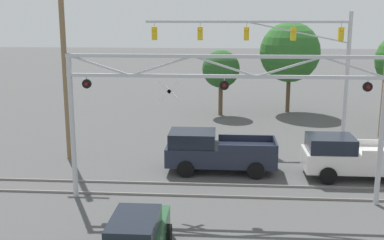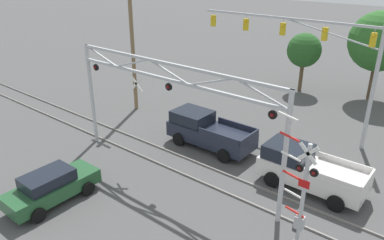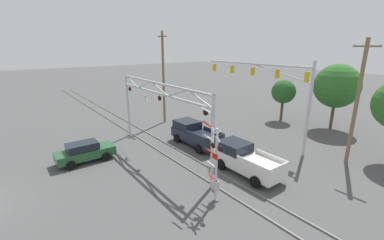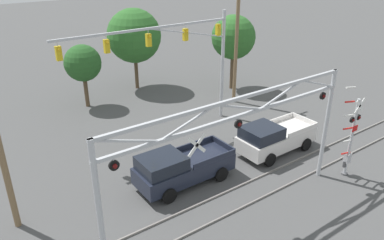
{
  "view_description": "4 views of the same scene",
  "coord_description": "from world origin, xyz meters",
  "px_view_note": "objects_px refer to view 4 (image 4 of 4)",
  "views": [
    {
      "loc": [
        0.09,
        -6.58,
        7.8
      ],
      "look_at": [
        -1.32,
        12.91,
        3.39
      ],
      "focal_mm": 45.0,
      "sensor_mm": 36.0,
      "label": 1
    },
    {
      "loc": [
        11.8,
        -0.24,
        10.73
      ],
      "look_at": [
        1.18,
        12.96,
        3.34
      ],
      "focal_mm": 35.0,
      "sensor_mm": 36.0,
      "label": 2
    },
    {
      "loc": [
        17.41,
        2.68,
        8.91
      ],
      "look_at": [
        -0.29,
        16.03,
        2.45
      ],
      "focal_mm": 24.0,
      "sensor_mm": 36.0,
      "label": 3
    },
    {
      "loc": [
        -9.81,
        2.26,
        11.58
      ],
      "look_at": [
        -0.47,
        15.29,
        4.23
      ],
      "focal_mm": 35.0,
      "sensor_mm": 36.0,
      "label": 4
    }
  ],
  "objects_px": {
    "traffic_signal_span": "(185,50)",
    "utility_pole_right": "(236,43)",
    "pickup_truck_following": "(274,137)",
    "background_tree_far_right_verge": "(233,37)",
    "crossing_signal_mast": "(350,140)",
    "background_tree_far_left_verge": "(83,63)",
    "crossing_gantry": "(237,135)",
    "background_tree_beyond_span": "(134,36)",
    "pickup_truck_lead": "(180,167)"
  },
  "relations": [
    {
      "from": "traffic_signal_span",
      "to": "utility_pole_right",
      "type": "bearing_deg",
      "value": 15.16
    },
    {
      "from": "pickup_truck_following",
      "to": "background_tree_far_right_verge",
      "type": "relative_size",
      "value": 0.79
    },
    {
      "from": "crossing_signal_mast",
      "to": "background_tree_far_left_verge",
      "type": "height_order",
      "value": "crossing_signal_mast"
    },
    {
      "from": "traffic_signal_span",
      "to": "crossing_gantry",
      "type": "bearing_deg",
      "value": -112.14
    },
    {
      "from": "pickup_truck_following",
      "to": "background_tree_far_right_verge",
      "type": "distance_m",
      "value": 12.44
    },
    {
      "from": "traffic_signal_span",
      "to": "background_tree_far_right_verge",
      "type": "relative_size",
      "value": 1.83
    },
    {
      "from": "crossing_gantry",
      "to": "background_tree_beyond_span",
      "type": "distance_m",
      "value": 19.47
    },
    {
      "from": "background_tree_beyond_span",
      "to": "background_tree_far_right_verge",
      "type": "xyz_separation_m",
      "value": [
        6.93,
        -5.04,
        -0.12
      ]
    },
    {
      "from": "pickup_truck_following",
      "to": "background_tree_far_left_verge",
      "type": "relative_size",
      "value": 1.04
    },
    {
      "from": "utility_pole_right",
      "to": "background_tree_far_left_verge",
      "type": "relative_size",
      "value": 1.89
    },
    {
      "from": "crossing_gantry",
      "to": "pickup_truck_following",
      "type": "bearing_deg",
      "value": 28.24
    },
    {
      "from": "background_tree_beyond_span",
      "to": "crossing_signal_mast",
      "type": "bearing_deg",
      "value": -82.59
    },
    {
      "from": "crossing_signal_mast",
      "to": "background_tree_far_left_verge",
      "type": "relative_size",
      "value": 1.1
    },
    {
      "from": "traffic_signal_span",
      "to": "background_tree_far_right_verge",
      "type": "bearing_deg",
      "value": 27.9
    },
    {
      "from": "utility_pole_right",
      "to": "background_tree_beyond_span",
      "type": "xyz_separation_m",
      "value": [
        -4.91,
        7.67,
        -0.13
      ]
    },
    {
      "from": "pickup_truck_following",
      "to": "background_tree_far_left_verge",
      "type": "bearing_deg",
      "value": 115.07
    },
    {
      "from": "background_tree_far_right_verge",
      "to": "crossing_signal_mast",
      "type": "bearing_deg",
      "value": -106.68
    },
    {
      "from": "pickup_truck_lead",
      "to": "background_tree_beyond_span",
      "type": "height_order",
      "value": "background_tree_beyond_span"
    },
    {
      "from": "crossing_gantry",
      "to": "pickup_truck_following",
      "type": "height_order",
      "value": "crossing_gantry"
    },
    {
      "from": "pickup_truck_lead",
      "to": "crossing_signal_mast",
      "type": "bearing_deg",
      "value": -30.23
    },
    {
      "from": "crossing_signal_mast",
      "to": "background_tree_far_left_verge",
      "type": "xyz_separation_m",
      "value": [
        -7.87,
        18.1,
        1.33
      ]
    },
    {
      "from": "crossing_signal_mast",
      "to": "background_tree_far_right_verge",
      "type": "bearing_deg",
      "value": 73.32
    },
    {
      "from": "background_tree_beyond_span",
      "to": "background_tree_far_right_verge",
      "type": "bearing_deg",
      "value": -36.06
    },
    {
      "from": "pickup_truck_following",
      "to": "background_tree_beyond_span",
      "type": "relative_size",
      "value": 0.73
    },
    {
      "from": "traffic_signal_span",
      "to": "pickup_truck_following",
      "type": "relative_size",
      "value": 2.31
    },
    {
      "from": "pickup_truck_lead",
      "to": "background_tree_beyond_span",
      "type": "xyz_separation_m",
      "value": [
        5.38,
        15.02,
        3.72
      ]
    },
    {
      "from": "pickup_truck_following",
      "to": "background_tree_far_left_verge",
      "type": "distance_m",
      "value": 15.61
    },
    {
      "from": "pickup_truck_following",
      "to": "background_tree_beyond_span",
      "type": "distance_m",
      "value": 15.98
    },
    {
      "from": "crossing_signal_mast",
      "to": "pickup_truck_lead",
      "type": "distance_m",
      "value": 9.26
    },
    {
      "from": "background_tree_beyond_span",
      "to": "pickup_truck_lead",
      "type": "bearing_deg",
      "value": -109.7
    },
    {
      "from": "crossing_signal_mast",
      "to": "background_tree_beyond_span",
      "type": "xyz_separation_m",
      "value": [
        -2.55,
        19.64,
        2.53
      ]
    },
    {
      "from": "crossing_signal_mast",
      "to": "background_tree_beyond_span",
      "type": "distance_m",
      "value": 19.97
    },
    {
      "from": "crossing_signal_mast",
      "to": "utility_pole_right",
      "type": "xyz_separation_m",
      "value": [
        2.35,
        11.97,
        2.66
      ]
    },
    {
      "from": "pickup_truck_lead",
      "to": "background_tree_beyond_span",
      "type": "relative_size",
      "value": 0.76
    },
    {
      "from": "utility_pole_right",
      "to": "background_tree_far_right_verge",
      "type": "bearing_deg",
      "value": 52.41
    },
    {
      "from": "pickup_truck_lead",
      "to": "traffic_signal_span",
      "type": "bearing_deg",
      "value": 53.24
    },
    {
      "from": "traffic_signal_span",
      "to": "background_tree_beyond_span",
      "type": "distance_m",
      "value": 9.4
    },
    {
      "from": "crossing_signal_mast",
      "to": "background_tree_beyond_span",
      "type": "height_order",
      "value": "background_tree_beyond_span"
    },
    {
      "from": "pickup_truck_lead",
      "to": "background_tree_far_right_verge",
      "type": "xyz_separation_m",
      "value": [
        12.31,
        9.97,
        3.6
      ]
    },
    {
      "from": "traffic_signal_span",
      "to": "pickup_truck_following",
      "type": "distance_m",
      "value": 8.03
    },
    {
      "from": "utility_pole_right",
      "to": "background_tree_beyond_span",
      "type": "distance_m",
      "value": 9.1
    },
    {
      "from": "pickup_truck_following",
      "to": "background_tree_beyond_span",
      "type": "xyz_separation_m",
      "value": [
        -1.22,
        15.49,
        3.72
      ]
    },
    {
      "from": "pickup_truck_lead",
      "to": "crossing_gantry",
      "type": "bearing_deg",
      "value": -84.04
    },
    {
      "from": "utility_pole_right",
      "to": "background_tree_far_left_verge",
      "type": "height_order",
      "value": "utility_pole_right"
    },
    {
      "from": "crossing_signal_mast",
      "to": "pickup_truck_following",
      "type": "height_order",
      "value": "crossing_signal_mast"
    },
    {
      "from": "pickup_truck_lead",
      "to": "background_tree_far_left_verge",
      "type": "height_order",
      "value": "background_tree_far_left_verge"
    },
    {
      "from": "pickup_truck_following",
      "to": "pickup_truck_lead",
      "type": "bearing_deg",
      "value": 175.87
    },
    {
      "from": "background_tree_beyond_span",
      "to": "background_tree_far_left_verge",
      "type": "xyz_separation_m",
      "value": [
        -5.31,
        -1.54,
        -1.2
      ]
    },
    {
      "from": "background_tree_far_right_verge",
      "to": "pickup_truck_lead",
      "type": "bearing_deg",
      "value": -140.98
    },
    {
      "from": "utility_pole_right",
      "to": "background_tree_far_left_verge",
      "type": "xyz_separation_m",
      "value": [
        -10.22,
        6.13,
        -1.33
      ]
    }
  ]
}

